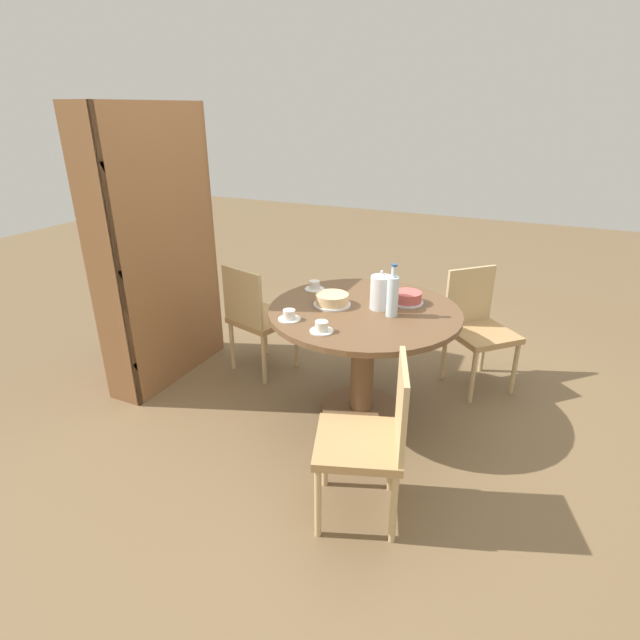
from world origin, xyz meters
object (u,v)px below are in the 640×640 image
chair_b (371,437)px  cake_second (407,298)px  chair_c (478,325)px  cup_b (315,286)px  coffee_pot (381,291)px  cup_a (289,316)px  bookshelf (159,257)px  cup_c (322,328)px  cake_main (332,300)px  water_bottle (393,295)px  chair_a (257,316)px

chair_b → cake_second: chair_b is taller
chair_c → cake_second: size_ratio=4.12×
cup_b → chair_c: bearing=-64.3°
coffee_pot → cup_a: size_ratio=1.85×
chair_b → bookshelf: bearing=-130.8°
cup_c → cake_main: bearing=15.3°
coffee_pot → cup_c: (-0.49, 0.19, -0.09)m
coffee_pot → cup_b: 0.56m
chair_b → cake_second: size_ratio=4.12×
water_bottle → cake_second: bearing=-6.9°
chair_a → cake_second: chair_a is taller
bookshelf → cake_main: (0.09, -1.33, -0.15)m
cup_b → cup_c: bearing=-151.3°
coffee_pot → chair_a: bearing=82.4°
chair_a → chair_b: same height
coffee_pot → cup_c: size_ratio=1.85×
chair_c → bookshelf: bookshelf is taller
bookshelf → chair_a: bearing=116.4°
cup_a → cup_c: (-0.08, -0.25, 0.00)m
chair_b → water_bottle: 0.96m
cake_second → cup_c: bearing=153.6°
chair_a → cup_b: (0.01, -0.48, 0.31)m
bookshelf → cup_b: size_ratio=14.38×
coffee_pot → cake_second: size_ratio=1.21×
bookshelf → water_bottle: 1.74m
bookshelf → cup_b: bookshelf is taller
cake_second → cake_main: bearing=119.2°
chair_b → cake_second: bearing=168.8°
coffee_pot → cup_a: (-0.41, 0.44, -0.09)m
water_bottle → cake_second: (0.25, -0.03, -0.10)m
chair_c → cup_b: (-0.52, 1.08, 0.31)m
chair_a → cake_second: size_ratio=4.12×
chair_a → cup_a: (-0.55, -0.58, 0.31)m
water_bottle → coffee_pot: bearing=49.8°
chair_b → cup_c: chair_b is taller
chair_c → bookshelf: 2.38m
chair_b → cup_b: 1.39m
cake_second → cup_b: (-0.02, 0.67, -0.01)m
chair_b → cup_b: (1.08, 0.82, 0.31)m
bookshelf → cake_second: 1.80m
cake_second → cup_c: cake_second is taller
cup_c → coffee_pot: bearing=-21.3°
chair_a → coffee_pot: size_ratio=3.42×
water_bottle → cup_a: bearing=120.8°
cup_c → chair_c: bearing=-32.5°
cup_a → water_bottle: bearing=-59.2°
chair_b → bookshelf: (0.77, 1.92, 0.47)m
cup_b → cup_a: bearing=-170.4°
cake_main → cup_b: 0.32m
bookshelf → cup_a: (-0.24, -1.19, -0.16)m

